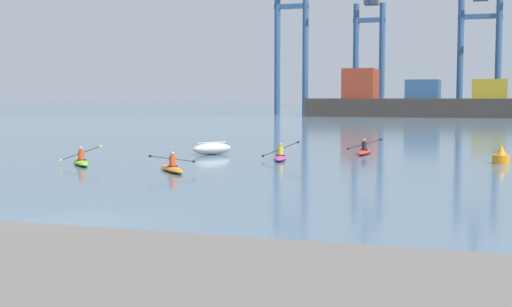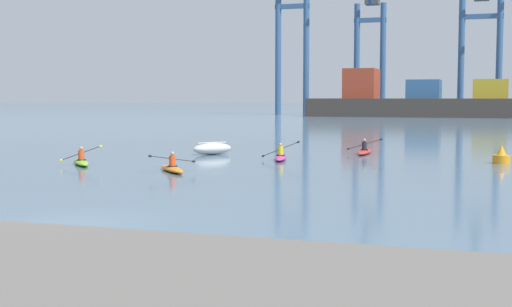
{
  "view_description": "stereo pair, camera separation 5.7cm",
  "coord_description": "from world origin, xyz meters",
  "px_view_note": "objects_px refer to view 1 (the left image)",
  "views": [
    {
      "loc": [
        10.62,
        -16.37,
        3.46
      ],
      "look_at": [
        -0.48,
        17.36,
        0.6
      ],
      "focal_mm": 48.96,
      "sensor_mm": 36.0,
      "label": 1
    },
    {
      "loc": [
        10.67,
        -16.36,
        3.46
      ],
      "look_at": [
        -0.48,
        17.36,
        0.6
      ],
      "focal_mm": 48.96,
      "sensor_mm": 36.0,
      "label": 2
    }
  ],
  "objects_px": {
    "channel_buoy": "(501,157)",
    "container_barge": "(420,102)",
    "gantry_crane_west_mid": "(369,36)",
    "gantry_crane_west": "(291,27)",
    "capsized_dinghy": "(212,149)",
    "kayak_magenta": "(280,157)",
    "kayak_orange": "(172,168)",
    "gantry_crane_east_mid": "(480,31)",
    "kayak_red": "(364,151)",
    "kayak_lime": "(81,162)"
  },
  "relations": [
    {
      "from": "gantry_crane_west",
      "to": "gantry_crane_east_mid",
      "type": "bearing_deg",
      "value": 8.61
    },
    {
      "from": "gantry_crane_west",
      "to": "gantry_crane_west_mid",
      "type": "xyz_separation_m",
      "value": [
        14.19,
        8.09,
        -1.44
      ]
    },
    {
      "from": "container_barge",
      "to": "kayak_orange",
      "type": "bearing_deg",
      "value": -91.5
    },
    {
      "from": "kayak_red",
      "to": "kayak_orange",
      "type": "relative_size",
      "value": 1.13
    },
    {
      "from": "gantry_crane_east_mid",
      "to": "capsized_dinghy",
      "type": "relative_size",
      "value": 12.84
    },
    {
      "from": "kayak_orange",
      "to": "kayak_magenta",
      "type": "bearing_deg",
      "value": 67.44
    },
    {
      "from": "container_barge",
      "to": "kayak_red",
      "type": "height_order",
      "value": "container_barge"
    },
    {
      "from": "gantry_crane_east_mid",
      "to": "gantry_crane_west",
      "type": "bearing_deg",
      "value": -171.39
    },
    {
      "from": "gantry_crane_west_mid",
      "to": "kayak_orange",
      "type": "height_order",
      "value": "gantry_crane_west_mid"
    },
    {
      "from": "gantry_crane_east_mid",
      "to": "kayak_magenta",
      "type": "distance_m",
      "value": 104.67
    },
    {
      "from": "gantry_crane_west",
      "to": "gantry_crane_east_mid",
      "type": "distance_m",
      "value": 36.1
    },
    {
      "from": "channel_buoy",
      "to": "kayak_lime",
      "type": "height_order",
      "value": "kayak_lime"
    },
    {
      "from": "kayak_lime",
      "to": "kayak_orange",
      "type": "relative_size",
      "value": 1.0
    },
    {
      "from": "gantry_crane_west",
      "to": "kayak_lime",
      "type": "bearing_deg",
      "value": -80.47
    },
    {
      "from": "gantry_crane_east_mid",
      "to": "capsized_dinghy",
      "type": "height_order",
      "value": "gantry_crane_east_mid"
    },
    {
      "from": "container_barge",
      "to": "kayak_lime",
      "type": "xyz_separation_m",
      "value": [
        -8.44,
        -97.62,
        -2.46
      ]
    },
    {
      "from": "gantry_crane_west",
      "to": "channel_buoy",
      "type": "relative_size",
      "value": 35.89
    },
    {
      "from": "channel_buoy",
      "to": "kayak_lime",
      "type": "bearing_deg",
      "value": -159.83
    },
    {
      "from": "gantry_crane_west",
      "to": "kayak_red",
      "type": "distance_m",
      "value": 98.47
    },
    {
      "from": "gantry_crane_east_mid",
      "to": "kayak_orange",
      "type": "xyz_separation_m",
      "value": [
        -12.44,
        -110.51,
        -15.79
      ]
    },
    {
      "from": "channel_buoy",
      "to": "kayak_magenta",
      "type": "xyz_separation_m",
      "value": [
        -11.59,
        -1.61,
        -0.19
      ]
    },
    {
      "from": "capsized_dinghy",
      "to": "kayak_orange",
      "type": "distance_m",
      "value": 9.99
    },
    {
      "from": "kayak_magenta",
      "to": "channel_buoy",
      "type": "bearing_deg",
      "value": 7.91
    },
    {
      "from": "container_barge",
      "to": "gantry_crane_west_mid",
      "type": "distance_m",
      "value": 22.57
    },
    {
      "from": "gantry_crane_west",
      "to": "kayak_magenta",
      "type": "bearing_deg",
      "value": -74.91
    },
    {
      "from": "gantry_crane_west",
      "to": "capsized_dinghy",
      "type": "distance_m",
      "value": 99.14
    },
    {
      "from": "gantry_crane_east_mid",
      "to": "kayak_red",
      "type": "distance_m",
      "value": 99.0
    },
    {
      "from": "kayak_red",
      "to": "gantry_crane_west",
      "type": "bearing_deg",
      "value": 108.08
    },
    {
      "from": "kayak_magenta",
      "to": "kayak_red",
      "type": "xyz_separation_m",
      "value": [
        3.75,
        5.47,
        -0.0
      ]
    },
    {
      "from": "gantry_crane_east_mid",
      "to": "kayak_lime",
      "type": "relative_size",
      "value": 11.64
    },
    {
      "from": "capsized_dinghy",
      "to": "kayak_magenta",
      "type": "distance_m",
      "value": 5.53
    },
    {
      "from": "gantry_crane_west",
      "to": "kayak_magenta",
      "type": "distance_m",
      "value": 102.59
    },
    {
      "from": "container_barge",
      "to": "kayak_red",
      "type": "bearing_deg",
      "value": -87.17
    },
    {
      "from": "container_barge",
      "to": "kayak_magenta",
      "type": "xyz_separation_m",
      "value": [
        0.51,
        -91.68,
        -2.46
      ]
    },
    {
      "from": "capsized_dinghy",
      "to": "kayak_orange",
      "type": "height_order",
      "value": "kayak_orange"
    },
    {
      "from": "channel_buoy",
      "to": "container_barge",
      "type": "bearing_deg",
      "value": 97.65
    },
    {
      "from": "gantry_crane_east_mid",
      "to": "capsized_dinghy",
      "type": "xyz_separation_m",
      "value": [
        -14.35,
        -100.71,
        -15.61
      ]
    },
    {
      "from": "container_barge",
      "to": "gantry_crane_east_mid",
      "type": "relative_size",
      "value": 1.17
    },
    {
      "from": "kayak_red",
      "to": "channel_buoy",
      "type": "bearing_deg",
      "value": -26.26
    },
    {
      "from": "gantry_crane_east_mid",
      "to": "channel_buoy",
      "type": "height_order",
      "value": "gantry_crane_east_mid"
    },
    {
      "from": "container_barge",
      "to": "gantry_crane_west_mid",
      "type": "relative_size",
      "value": 1.21
    },
    {
      "from": "channel_buoy",
      "to": "kayak_orange",
      "type": "xyz_separation_m",
      "value": [
        -14.69,
        -9.08,
        -0.19
      ]
    },
    {
      "from": "gantry_crane_west_mid",
      "to": "kayak_red",
      "type": "xyz_separation_m",
      "value": [
        15.9,
        -100.27,
        -15.75
      ]
    },
    {
      "from": "channel_buoy",
      "to": "gantry_crane_west",
      "type": "bearing_deg",
      "value": 111.54
    },
    {
      "from": "kayak_magenta",
      "to": "kayak_orange",
      "type": "height_order",
      "value": "kayak_magenta"
    },
    {
      "from": "kayak_lime",
      "to": "kayak_red",
      "type": "height_order",
      "value": "kayak_lime"
    },
    {
      "from": "gantry_crane_west_mid",
      "to": "channel_buoy",
      "type": "xyz_separation_m",
      "value": [
        23.73,
        -104.13,
        -15.56
      ]
    },
    {
      "from": "capsized_dinghy",
      "to": "kayak_magenta",
      "type": "relative_size",
      "value": 0.79
    },
    {
      "from": "kayak_magenta",
      "to": "kayak_orange",
      "type": "relative_size",
      "value": 1.15
    },
    {
      "from": "container_barge",
      "to": "capsized_dinghy",
      "type": "xyz_separation_m",
      "value": [
        -4.51,
        -89.35,
        -2.29
      ]
    }
  ]
}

